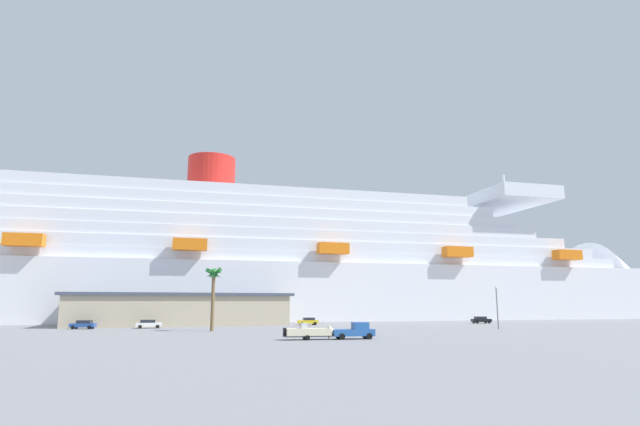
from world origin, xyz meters
name	(u,v)px	position (x,y,z in m)	size (l,w,h in m)	color
ground_plane	(284,324)	(0.00, 30.00, 0.00)	(600.00, 600.00, 0.00)	gray
cruise_ship	(320,269)	(14.84, 56.84, 14.47)	(245.93, 44.48, 55.64)	white
terminal_building	(179,309)	(-23.73, 31.65, 3.42)	(48.82, 30.48, 6.79)	#B7A88C
pickup_truck	(355,331)	(1.05, -21.38, 1.04)	(5.63, 2.36, 2.20)	#2659A5
small_boat_on_trailer	(313,332)	(-4.63, -21.28, 0.96)	(8.18, 2.12, 2.15)	#595960
palm_tree	(214,280)	(-17.02, 2.25, 8.66)	(3.08, 3.12, 10.83)	brown
street_lamp	(497,301)	(34.12, -3.32, 5.11)	(0.56, 0.56, 7.82)	slate
parked_car_blue_suv	(83,324)	(-39.89, 14.93, 0.83)	(4.51, 2.50, 1.58)	#264C99
parked_car_white_van	(148,324)	(-28.49, 15.03, 0.84)	(4.94, 2.62, 1.58)	white
parked_car_black_coupe	(481,320)	(45.10, 20.86, 0.83)	(4.58, 2.61, 1.58)	black
parked_car_yellow_taxi	(308,321)	(3.80, 21.46, 0.83)	(4.44, 2.10, 1.58)	yellow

